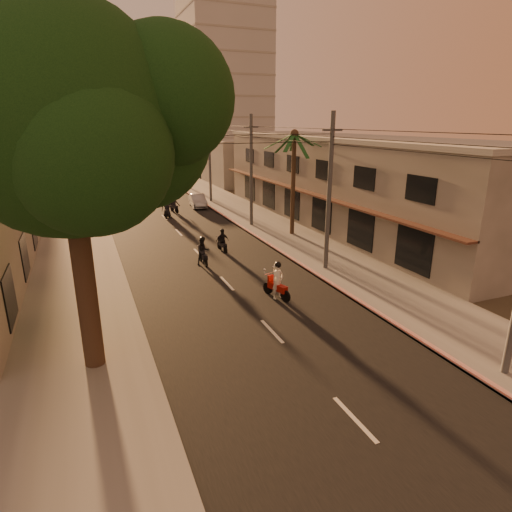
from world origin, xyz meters
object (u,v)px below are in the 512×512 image
object	(u,v)px
palm_tree	(294,140)
parked_car	(198,201)
broadleaf_tree	(78,121)
scooter_mid_b	(222,241)
scooter_mid_a	(203,252)
scooter_red	(277,282)
scooter_far_b	(174,204)
scooter_far_a	(167,208)

from	to	relation	value
palm_tree	parked_car	bearing A→B (deg)	105.82
broadleaf_tree	scooter_mid_b	xyz separation A→B (m)	(8.27, 11.71, -7.76)
palm_tree	scooter_mid_b	size ratio (longest dim) A/B	5.05
scooter_mid_a	scooter_red	bearing A→B (deg)	-72.60
scooter_red	scooter_far_b	xyz separation A→B (m)	(-0.35, 22.81, -0.04)
scooter_mid_a	scooter_far_a	world-z (taller)	scooter_far_a
palm_tree	scooter_far_a	distance (m)	14.11
scooter_mid_b	parked_car	xyz separation A→B (m)	(2.47, 15.82, -0.05)
scooter_mid_b	scooter_far_b	world-z (taller)	scooter_far_b
scooter_red	palm_tree	bearing A→B (deg)	43.42
palm_tree	scooter_mid_a	size ratio (longest dim) A/B	4.50
palm_tree	scooter_far_a	world-z (taller)	palm_tree
broadleaf_tree	scooter_mid_b	size ratio (longest dim) A/B	7.46
palm_tree	parked_car	xyz separation A→B (m)	(-3.87, 13.68, -6.49)
broadleaf_tree	scooter_red	size ratio (longest dim) A/B	6.25
palm_tree	scooter_red	xyz separation A→B (m)	(-6.30, -10.86, -6.29)
scooter_mid_a	scooter_mid_b	bearing A→B (deg)	48.71
scooter_far_a	scooter_mid_a	bearing A→B (deg)	-74.28
scooter_mid_b	scooter_far_b	xyz separation A→B (m)	(-0.30, 14.10, 0.11)
scooter_red	parked_car	bearing A→B (deg)	67.90
scooter_red	scooter_far_a	world-z (taller)	scooter_far_a
scooter_far_a	parked_car	bearing A→B (deg)	61.43
broadleaf_tree	palm_tree	distance (m)	20.18
scooter_far_b	scooter_mid_b	bearing A→B (deg)	-99.94
broadleaf_tree	scooter_mid_a	xyz separation A→B (m)	(6.32, 9.52, -7.67)
broadleaf_tree	scooter_red	distance (m)	11.67
scooter_mid_b	palm_tree	bearing A→B (deg)	14.52
palm_tree	scooter_mid_a	xyz separation A→B (m)	(-8.29, -4.34, -6.34)
scooter_mid_a	scooter_far_a	xyz separation A→B (m)	(0.55, 14.33, 0.09)
scooter_far_b	broadleaf_tree	bearing A→B (deg)	-118.32
parked_car	scooter_far_a	bearing A→B (deg)	-130.83
scooter_mid_a	parked_car	size ratio (longest dim) A/B	0.44
scooter_red	scooter_mid_a	size ratio (longest dim) A/B	1.06
palm_tree	scooter_far_b	distance (m)	15.07
scooter_mid_a	scooter_far_b	xyz separation A→B (m)	(1.65, 16.29, 0.02)
scooter_red	scooter_mid_b	size ratio (longest dim) A/B	1.19
scooter_mid_b	parked_car	size ratio (longest dim) A/B	0.39
broadleaf_tree	parked_car	xyz separation A→B (m)	(10.74, 27.53, -7.81)
broadleaf_tree	scooter_far_b	xyz separation A→B (m)	(7.97, 25.81, -7.65)
broadleaf_tree	scooter_red	bearing A→B (deg)	19.83
palm_tree	scooter_mid_b	xyz separation A→B (m)	(-6.34, -2.14, -6.44)
palm_tree	scooter_far_b	xyz separation A→B (m)	(-6.64, 11.96, -6.33)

